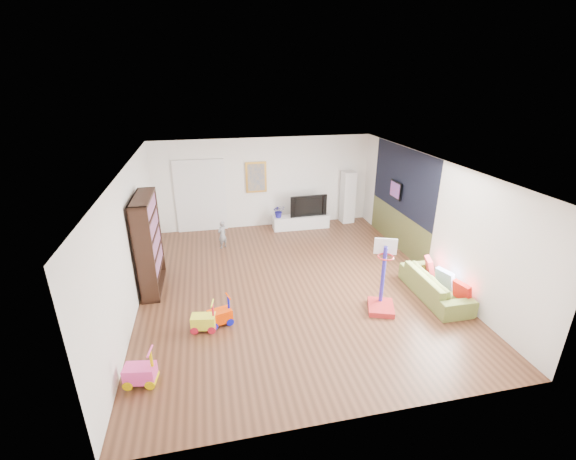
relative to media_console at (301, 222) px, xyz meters
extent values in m
cube|color=brown|center=(-1.02, -3.28, -0.20)|extent=(6.50, 7.50, 0.00)
cube|color=white|center=(-1.02, -3.28, 2.50)|extent=(6.50, 7.50, 0.00)
cube|color=white|center=(-1.02, 0.47, 1.15)|extent=(6.50, 0.00, 2.70)
cube|color=silver|center=(-1.02, -7.03, 1.15)|extent=(6.50, 0.00, 2.70)
cube|color=white|center=(-4.27, -3.28, 1.15)|extent=(0.00, 7.50, 2.70)
cube|color=silver|center=(2.23, -3.28, 1.15)|extent=(0.00, 7.50, 2.70)
cube|color=black|center=(2.21, -1.88, 1.65)|extent=(0.01, 3.20, 1.70)
cube|color=brown|center=(2.21, -1.88, 0.30)|extent=(0.01, 3.20, 1.00)
cube|color=white|center=(-2.92, 0.43, 0.85)|extent=(1.45, 0.06, 2.10)
cube|color=gold|center=(-1.27, 0.43, 1.35)|extent=(0.62, 0.06, 0.92)
cube|color=#7F3F8C|center=(2.15, -1.68, 1.35)|extent=(0.04, 0.56, 0.46)
cube|color=silver|center=(0.00, 0.00, 0.00)|extent=(1.71, 0.44, 0.40)
cube|color=white|center=(1.56, 0.22, 0.61)|extent=(0.40, 0.40, 1.63)
cube|color=black|center=(-4.03, -2.75, 0.84)|extent=(0.39, 1.43, 2.09)
imported|color=olive|center=(1.81, -4.43, 0.07)|extent=(0.74, 1.85, 0.54)
cube|color=#B52526|center=(0.49, -4.66, 0.53)|extent=(0.69, 0.75, 1.47)
cube|color=#F8FF31|center=(-2.97, -4.58, 0.09)|extent=(0.47, 0.34, 0.58)
cube|color=#FD4000|center=(-2.67, -4.47, 0.09)|extent=(0.49, 0.37, 0.57)
cube|color=#FC3F9D|center=(-3.92, -5.74, 0.11)|extent=(0.50, 0.35, 0.61)
imported|color=slate|center=(-2.42, -0.97, 0.18)|extent=(0.33, 0.32, 0.76)
imported|color=black|center=(0.21, 0.01, 0.52)|extent=(1.13, 0.20, 0.65)
imported|color=navy|center=(-0.68, 0.00, 0.39)|extent=(0.39, 0.35, 0.39)
cube|color=red|center=(2.02, -5.00, 0.23)|extent=(0.18, 0.39, 0.38)
cube|color=silver|center=(1.98, -4.47, 0.23)|extent=(0.22, 0.42, 0.41)
cube|color=red|center=(1.97, -3.90, 0.23)|extent=(0.22, 0.41, 0.39)
camera|label=1|loc=(-2.71, -10.66, 4.17)|focal=24.00mm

